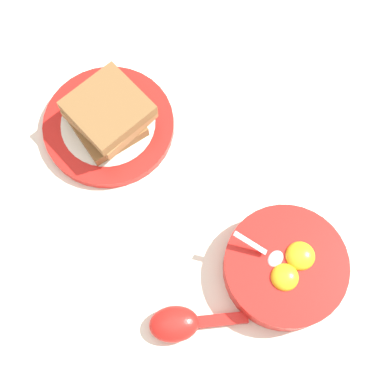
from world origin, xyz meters
TOP-DOWN VIEW (x-y plane):
  - ground_plane at (0.00, 0.00)m, footprint 3.00×3.00m
  - egg_bowl at (0.07, -0.21)m, footprint 0.18×0.18m
  - toast_plate at (0.08, 0.14)m, footprint 0.21×0.21m
  - toast_sandwich at (0.08, 0.14)m, footprint 0.13×0.13m
  - soup_spoon at (-0.08, -0.15)m, footprint 0.12×0.12m

SIDE VIEW (x-z plane):
  - ground_plane at x=0.00m, z-range 0.00..0.00m
  - toast_plate at x=0.08m, z-range 0.00..0.02m
  - soup_spoon at x=-0.08m, z-range 0.00..0.03m
  - egg_bowl at x=0.07m, z-range -0.01..0.06m
  - toast_sandwich at x=0.08m, z-range 0.02..0.08m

